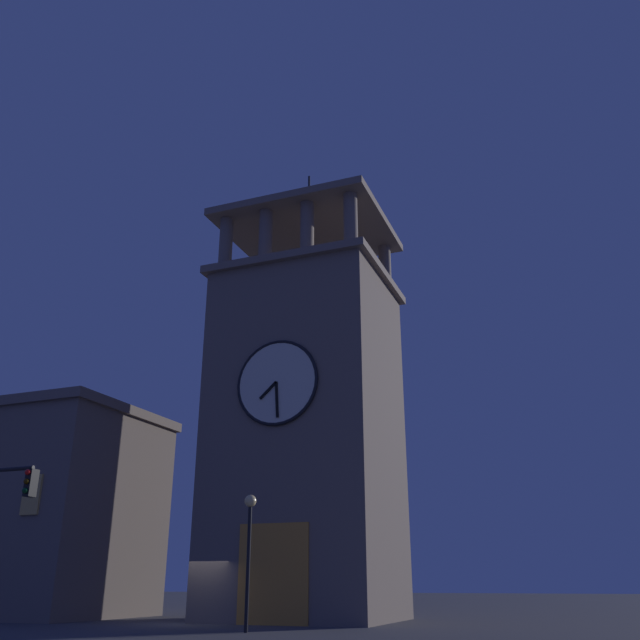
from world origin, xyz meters
name	(u,v)px	position (x,y,z in m)	size (l,w,h in m)	color
ground_plane	(197,624)	(0.00, 0.00, 0.00)	(200.00, 200.00, 0.00)	#424247
clocktower	(307,428)	(-3.37, -3.83, 8.84)	(8.77, 7.92, 23.55)	#75665B
street_lamp	(249,533)	(-4.36, 4.07, 3.30)	(0.44, 0.44, 4.67)	black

